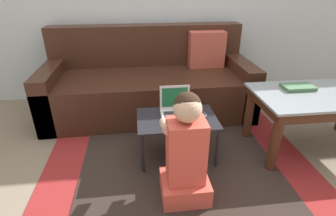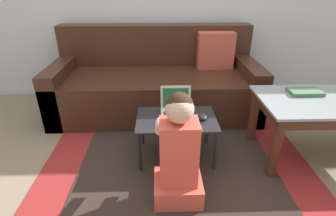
# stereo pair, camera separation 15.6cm
# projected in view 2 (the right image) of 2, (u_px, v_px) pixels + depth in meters

# --- Properties ---
(ground_plane) EXTENTS (16.00, 16.00, 0.00)m
(ground_plane) POSITION_uv_depth(u_px,v_px,m) (161.00, 172.00, 1.88)
(ground_plane) COLOR #7F705B
(area_rug) EXTENTS (1.97, 1.66, 0.01)m
(area_rug) POSITION_uv_depth(u_px,v_px,m) (178.00, 174.00, 1.86)
(area_rug) COLOR maroon
(area_rug) RESTS_ON ground_plane
(couch) EXTENTS (1.98, 0.84, 0.82)m
(couch) POSITION_uv_depth(u_px,v_px,m) (157.00, 84.00, 2.66)
(couch) COLOR #381E14
(couch) RESTS_ON ground_plane
(coffee_table) EXTENTS (1.00, 0.56, 0.48)m
(coffee_table) POSITION_uv_depth(u_px,v_px,m) (328.00, 109.00, 1.88)
(coffee_table) COLOR gray
(coffee_table) RESTS_ON ground_plane
(laptop_desk) EXTENTS (0.58, 0.39, 0.33)m
(laptop_desk) POSITION_uv_depth(u_px,v_px,m) (176.00, 123.00, 1.91)
(laptop_desk) COLOR black
(laptop_desk) RESTS_ON ground_plane
(laptop) EXTENTS (0.22, 0.19, 0.21)m
(laptop) POSITION_uv_depth(u_px,v_px,m) (176.00, 111.00, 1.92)
(laptop) COLOR silver
(laptop) RESTS_ON laptop_desk
(computer_mouse) EXTENTS (0.07, 0.09, 0.04)m
(computer_mouse) POSITION_uv_depth(u_px,v_px,m) (202.00, 117.00, 1.88)
(computer_mouse) COLOR black
(computer_mouse) RESTS_ON laptop_desk
(person_seated) EXTENTS (0.29, 0.37, 0.71)m
(person_seated) POSITION_uv_depth(u_px,v_px,m) (179.00, 155.00, 1.53)
(person_seated) COLOR #CC4C3D
(person_seated) RESTS_ON ground_plane
(book_on_table) EXTENTS (0.23, 0.14, 0.03)m
(book_on_table) POSITION_uv_depth(u_px,v_px,m) (305.00, 92.00, 1.93)
(book_on_table) COLOR #47704C
(book_on_table) RESTS_ON coffee_table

